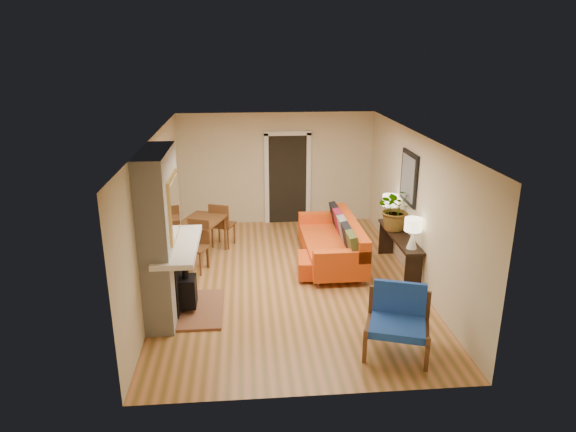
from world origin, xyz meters
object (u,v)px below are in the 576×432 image
object	(u,v)px
dining_table	(206,227)
houseplant	(397,208)
console_table	(400,242)
sofa	(336,242)
lamp_far	(390,205)
blue_chair	(398,316)
ottoman	(319,265)
lamp_near	(413,230)

from	to	relation	value
dining_table	houseplant	distance (m)	3.70
dining_table	console_table	xyz separation A→B (m)	(3.61, -0.98, -0.05)
sofa	houseplant	bearing A→B (deg)	-12.18
lamp_far	houseplant	distance (m)	0.49
blue_chair	dining_table	distance (m)	4.50
blue_chair	houseplant	xyz separation A→B (m)	(0.75, 2.79, 0.66)
sofa	ottoman	world-z (taller)	sofa
sofa	blue_chair	xyz separation A→B (m)	(0.34, -3.03, 0.08)
lamp_near	houseplant	distance (m)	0.96
sofa	lamp_far	size ratio (longest dim) A/B	4.35
ottoman	dining_table	distance (m)	2.39
ottoman	blue_chair	size ratio (longest dim) A/B	0.76
sofa	lamp_far	distance (m)	1.30
lamp_near	console_table	bearing A→B (deg)	90.00
dining_table	lamp_near	world-z (taller)	lamp_near
blue_chair	houseplant	world-z (taller)	houseplant
ottoman	lamp_near	xyz separation A→B (m)	(1.51, -0.56, 0.84)
blue_chair	lamp_near	xyz separation A→B (m)	(0.76, 1.83, 0.58)
sofa	dining_table	distance (m)	2.56
blue_chair	dining_table	size ratio (longest dim) A/B	0.59
lamp_far	sofa	bearing A→B (deg)	-167.41
lamp_near	lamp_far	bearing A→B (deg)	90.00
sofa	console_table	world-z (taller)	sofa
blue_chair	lamp_near	bearing A→B (deg)	67.55
ottoman	dining_table	size ratio (longest dim) A/B	0.45
sofa	lamp_far	world-z (taller)	lamp_far
console_table	lamp_far	bearing A→B (deg)	90.00
sofa	dining_table	bearing A→B (deg)	169.70
blue_chair	console_table	world-z (taller)	blue_chair
houseplant	blue_chair	bearing A→B (deg)	-105.00
ottoman	console_table	xyz separation A→B (m)	(1.51, 0.10, 0.36)
dining_table	lamp_far	distance (m)	3.64
dining_table	lamp_far	xyz separation A→B (m)	(3.61, -0.21, 0.43)
blue_chair	lamp_near	distance (m)	2.07
lamp_far	blue_chair	bearing A→B (deg)	-103.05
sofa	blue_chair	size ratio (longest dim) A/B	2.18
dining_table	blue_chair	bearing A→B (deg)	-50.71
ottoman	console_table	world-z (taller)	console_table
lamp_near	blue_chair	bearing A→B (deg)	-112.45
dining_table	lamp_far	bearing A→B (deg)	-3.33
houseplant	console_table	bearing A→B (deg)	-88.03
ottoman	blue_chair	distance (m)	2.53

